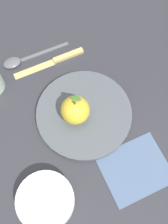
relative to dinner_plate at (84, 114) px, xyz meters
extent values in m
plane|color=#2D2D33|center=(0.01, 0.03, -0.01)|extent=(2.40, 2.40, 0.00)
cylinder|color=#4C5156|center=(0.00, 0.00, 0.00)|extent=(0.23, 0.23, 0.02)
torus|color=#4C5156|center=(0.00, 0.00, 0.00)|extent=(0.23, 0.23, 0.01)
sphere|color=gold|center=(-0.01, 0.02, 0.04)|extent=(0.07, 0.07, 0.07)
cylinder|color=#4C3319|center=(-0.01, 0.02, 0.08)|extent=(0.00, 0.00, 0.01)
ellipsoid|color=#386628|center=(0.00, 0.02, 0.08)|extent=(0.01, 0.03, 0.00)
cylinder|color=white|center=(-0.22, 0.01, 0.01)|extent=(0.12, 0.12, 0.04)
torus|color=white|center=(-0.22, 0.01, 0.03)|extent=(0.12, 0.12, 0.01)
cylinder|color=#BBBBBD|center=(-0.22, 0.01, 0.03)|extent=(0.10, 0.10, 0.01)
cube|color=#D8B766|center=(0.08, 0.17, -0.01)|extent=(0.09, 0.09, 0.00)
cube|color=#D8B766|center=(0.15, 0.09, 0.00)|extent=(0.07, 0.07, 0.01)
ellipsoid|color=#59595E|center=(0.08, 0.23, 0.00)|extent=(0.06, 0.06, 0.01)
cube|color=#59595E|center=(0.14, 0.16, -0.01)|extent=(0.10, 0.11, 0.01)
cube|color=slate|center=(-0.09, -0.15, -0.01)|extent=(0.20, 0.20, 0.00)
camera|label=1|loc=(-0.24, -0.08, 0.63)|focal=44.41mm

